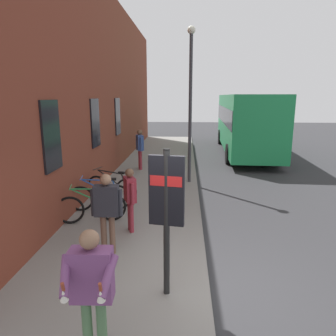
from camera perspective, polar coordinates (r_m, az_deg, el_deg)
ground at (r=11.48m, az=10.37°, el=-3.89°), size 60.00×60.00×0.00m
sidewalk_pavement at (r=13.37m, az=-2.43°, el=-1.02°), size 24.00×3.50×0.12m
station_facade at (r=14.31m, az=-10.62°, el=14.32°), size 22.00×0.65×7.37m
bicycle_by_door at (r=8.28m, az=-13.68°, el=-7.02°), size 0.60×1.73×0.97m
bicycle_mid_rack at (r=9.07m, az=-12.21°, el=-5.16°), size 0.48×1.76×0.97m
bicycle_nearest_sign at (r=9.91m, az=-10.16°, el=-3.51°), size 0.70×1.69×0.97m
transit_info_sign at (r=4.84m, az=-0.27°, el=-5.90°), size 0.17×0.56×2.40m
city_bus at (r=19.02m, az=13.86°, el=8.45°), size 10.60×2.98×3.35m
pedestrian_crossing_street at (r=13.77m, az=-5.13°, el=4.13°), size 0.63×0.41×1.75m
pedestrian_by_facade at (r=7.42m, az=-6.91°, el=-4.60°), size 0.55×0.37×1.54m
pedestrian_near_bus at (r=6.42m, az=-11.05°, el=-6.74°), size 0.27×0.64×1.68m
tourist_with_hotdogs at (r=3.95m, az=-13.72°, el=-19.70°), size 0.59×0.66×1.71m
street_lamp at (r=11.51m, az=4.09°, el=13.28°), size 0.28×0.28×5.50m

